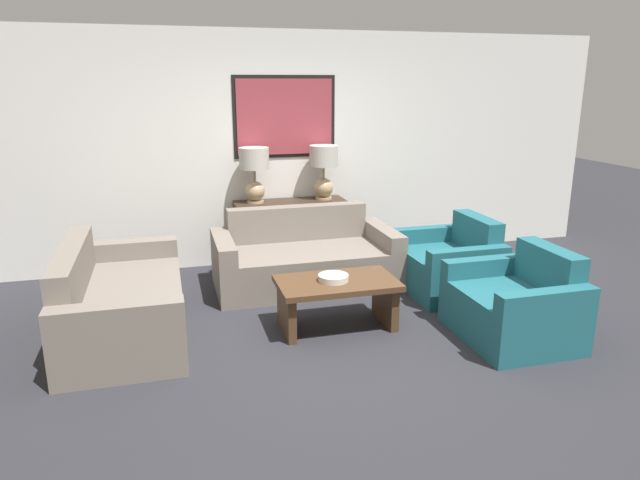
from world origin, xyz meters
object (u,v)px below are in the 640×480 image
(console_table, at_px, (291,233))
(decorative_bowl, at_px, (333,278))
(couch_by_side, at_px, (120,303))
(coffee_table, at_px, (337,294))
(table_lamp_left, at_px, (254,169))
(couch_by_back_wall, at_px, (305,260))
(armchair_near_back_wall, at_px, (449,265))
(table_lamp_right, at_px, (324,166))
(armchair_near_camera, at_px, (515,307))

(console_table, distance_m, decorative_bowl, 1.85)
(console_table, bearing_deg, decorative_bowl, -91.04)
(couch_by_side, relative_size, coffee_table, 1.83)
(table_lamp_left, relative_size, coffee_table, 0.60)
(couch_by_back_wall, relative_size, coffee_table, 1.83)
(couch_by_back_wall, distance_m, couch_by_side, 1.97)
(console_table, xyz_separation_m, armchair_near_back_wall, (1.38, -1.27, -0.11))
(decorative_bowl, bearing_deg, couch_by_back_wall, 88.34)
(table_lamp_left, xyz_separation_m, table_lamp_right, (0.80, 0.00, 0.00))
(table_lamp_left, relative_size, decorative_bowl, 2.37)
(decorative_bowl, height_order, armchair_near_camera, armchair_near_camera)
(decorative_bowl, bearing_deg, console_table, 88.96)
(console_table, distance_m, table_lamp_right, 0.87)
(coffee_table, height_order, armchair_near_camera, armchair_near_camera)
(armchair_near_back_wall, bearing_deg, decorative_bowl, -157.64)
(table_lamp_right, height_order, armchair_near_back_wall, table_lamp_right)
(decorative_bowl, height_order, armchair_near_back_wall, armchair_near_back_wall)
(couch_by_side, height_order, decorative_bowl, couch_by_side)
(decorative_bowl, distance_m, armchair_near_camera, 1.54)
(couch_by_side, distance_m, decorative_bowl, 1.83)
(console_table, height_order, coffee_table, console_table)
(table_lamp_right, bearing_deg, armchair_near_back_wall, -52.20)
(console_table, xyz_separation_m, couch_by_back_wall, (0.00, -0.70, -0.12))
(table_lamp_left, distance_m, armchair_near_back_wall, 2.36)
(table_lamp_left, bearing_deg, couch_by_back_wall, -60.06)
(coffee_table, distance_m, armchair_near_back_wall, 1.50)
(couch_by_back_wall, distance_m, armchair_near_back_wall, 1.50)
(couch_by_back_wall, xyz_separation_m, couch_by_side, (-1.81, -0.76, 0.00))
(couch_by_back_wall, xyz_separation_m, armchair_near_back_wall, (1.38, -0.57, 0.00))
(couch_by_side, bearing_deg, table_lamp_right, 33.31)
(table_lamp_right, xyz_separation_m, couch_by_back_wall, (-0.40, -0.70, -0.89))
(coffee_table, bearing_deg, decorative_bowl, -174.57)
(coffee_table, bearing_deg, couch_by_side, 167.83)
(armchair_near_back_wall, distance_m, armchair_near_camera, 1.16)
(table_lamp_left, distance_m, couch_by_side, 2.21)
(couch_by_side, bearing_deg, armchair_near_back_wall, 3.36)
(table_lamp_left, distance_m, coffee_table, 2.07)
(couch_by_back_wall, xyz_separation_m, armchair_near_camera, (1.38, -1.73, 0.00))
(table_lamp_right, distance_m, armchair_near_back_wall, 1.83)
(table_lamp_left, bearing_deg, coffee_table, -77.71)
(console_table, height_order, couch_by_side, couch_by_side)
(couch_by_side, xyz_separation_m, decorative_bowl, (1.78, -0.39, 0.20))
(couch_by_back_wall, bearing_deg, decorative_bowl, -91.66)
(table_lamp_right, bearing_deg, decorative_bowl, -103.20)
(decorative_bowl, xyz_separation_m, armchair_near_back_wall, (1.42, 0.58, -0.19))
(couch_by_back_wall, bearing_deg, armchair_near_camera, -51.37)
(couch_by_side, bearing_deg, armchair_near_camera, -16.89)
(table_lamp_left, height_order, armchair_near_back_wall, table_lamp_left)
(decorative_bowl, bearing_deg, couch_by_side, 167.49)
(console_table, bearing_deg, table_lamp_left, 180.00)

